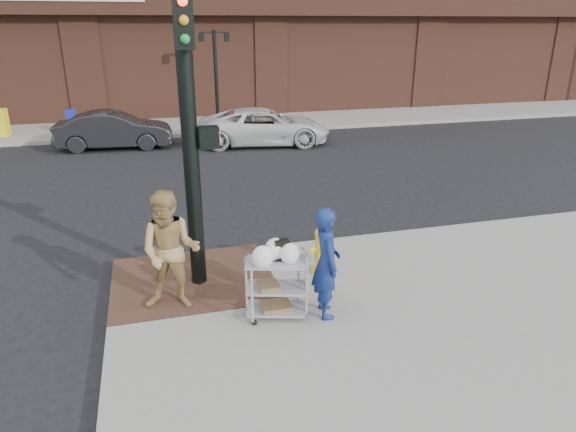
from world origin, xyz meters
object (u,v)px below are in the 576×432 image
object	(u,v)px
traffic_signal_pole	(191,130)
pedestrian_tan	(171,251)
fire_hydrant	(321,250)
woman_blue	(326,262)
sedan_dark	(114,130)
minivan_white	(264,127)
lamp_post	(216,67)
utility_cart	(276,283)

from	to	relation	value
traffic_signal_pole	pedestrian_tan	bearing A→B (deg)	-123.74
traffic_signal_pole	fire_hydrant	xyz separation A→B (m)	(2.13, -0.22, -2.23)
woman_blue	sedan_dark	world-z (taller)	woman_blue
minivan_white	fire_hydrant	xyz separation A→B (m)	(-1.55, -11.26, -0.09)
woman_blue	pedestrian_tan	world-z (taller)	pedestrian_tan
traffic_signal_pole	woman_blue	xyz separation A→B (m)	(1.76, -1.56, -1.80)
fire_hydrant	traffic_signal_pole	bearing A→B (deg)	174.05
lamp_post	fire_hydrant	xyz separation A→B (m)	(-0.34, -15.45, -2.01)
fire_hydrant	minivan_white	bearing A→B (deg)	82.17
lamp_post	woman_blue	world-z (taller)	lamp_post
minivan_white	lamp_post	bearing A→B (deg)	25.13
minivan_white	pedestrian_tan	bearing A→B (deg)	169.56
minivan_white	fire_hydrant	bearing A→B (deg)	-178.76
traffic_signal_pole	woman_blue	bearing A→B (deg)	-41.57
lamp_post	utility_cart	xyz separation A→B (m)	(-1.46, -16.64, -1.90)
woman_blue	fire_hydrant	distance (m)	1.45
woman_blue	pedestrian_tan	bearing A→B (deg)	75.11
pedestrian_tan	utility_cart	bearing A→B (deg)	-8.49
woman_blue	utility_cart	bearing A→B (deg)	83.94
fire_hydrant	utility_cart	bearing A→B (deg)	-133.35
traffic_signal_pole	minivan_white	size ratio (longest dim) A/B	1.00
lamp_post	fire_hydrant	distance (m)	15.58
minivan_white	traffic_signal_pole	bearing A→B (deg)	170.62
utility_cart	traffic_signal_pole	bearing A→B (deg)	125.66
woman_blue	utility_cart	xyz separation A→B (m)	(-0.75, 0.15, -0.31)
pedestrian_tan	minivan_white	size ratio (longest dim) A/B	0.39
woman_blue	pedestrian_tan	size ratio (longest dim) A/B	0.91
woman_blue	fire_hydrant	world-z (taller)	woman_blue
lamp_post	minivan_white	distance (m)	4.76
lamp_post	utility_cart	size ratio (longest dim) A/B	3.21
lamp_post	sedan_dark	size ratio (longest dim) A/B	0.96
lamp_post	fire_hydrant	bearing A→B (deg)	-91.27
lamp_post	traffic_signal_pole	xyz separation A→B (m)	(-2.48, -15.23, 0.21)
minivan_white	fire_hydrant	world-z (taller)	minivan_white
woman_blue	sedan_dark	distance (m)	13.91
woman_blue	utility_cart	world-z (taller)	woman_blue
lamp_post	fire_hydrant	size ratio (longest dim) A/B	4.50
pedestrian_tan	utility_cart	xyz separation A→B (m)	(1.50, -0.68, -0.40)
lamp_post	minivan_white	bearing A→B (deg)	-73.93
pedestrian_tan	fire_hydrant	world-z (taller)	pedestrian_tan
lamp_post	utility_cart	distance (m)	16.81
utility_cart	lamp_post	bearing A→B (deg)	84.97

